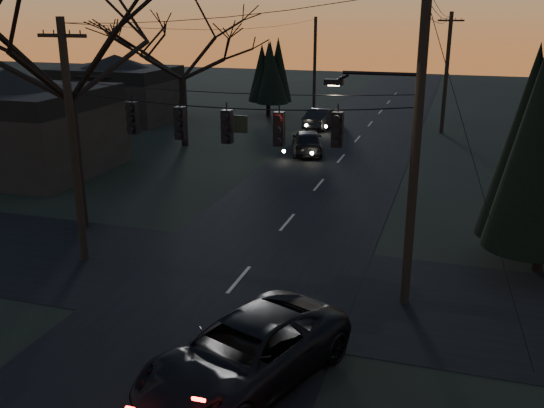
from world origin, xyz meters
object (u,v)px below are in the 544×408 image
(utility_pole_left, at_px, (85,259))
(sedan_oncoming_b, at_px, (323,118))
(utility_pole_right, at_px, (404,302))
(utility_pole_far_l, at_px, (314,109))
(utility_pole_far_r, at_px, (441,133))
(bare_tree_left, at_px, (65,45))
(suv_near, at_px, (245,354))
(sedan_oncoming_a, at_px, (307,142))

(utility_pole_left, distance_m, sedan_oncoming_b, 27.37)
(utility_pole_right, distance_m, utility_pole_far_l, 37.79)
(utility_pole_right, distance_m, utility_pole_far_r, 28.00)
(utility_pole_right, bearing_deg, utility_pole_left, 180.00)
(sedan_oncoming_b, bearing_deg, utility_pole_right, 116.84)
(bare_tree_left, distance_m, suv_near, 14.82)
(utility_pole_far_r, distance_m, sedan_oncoming_b, 8.77)
(suv_near, bearing_deg, utility_pole_far_r, 105.84)
(utility_pole_far_l, height_order, sedan_oncoming_b, utility_pole_far_l)
(utility_pole_left, distance_m, utility_pole_far_l, 36.00)
(sedan_oncoming_b, bearing_deg, suv_near, 108.49)
(utility_pole_right, height_order, bare_tree_left, bare_tree_left)
(sedan_oncoming_b, bearing_deg, utility_pole_far_l, -63.19)
(utility_pole_right, height_order, utility_pole_far_l, utility_pole_right)
(utility_pole_left, distance_m, suv_near, 9.91)
(utility_pole_far_r, xyz_separation_m, sedan_oncoming_b, (-8.70, -0.78, 0.75))
(bare_tree_left, xyz_separation_m, sedan_oncoming_a, (5.74, 15.72, -6.62))
(utility_pole_far_r, relative_size, bare_tree_left, 0.80)
(utility_pole_far_l, xyz_separation_m, suv_near, (8.20, -41.50, 0.82))
(sedan_oncoming_a, height_order, sedan_oncoming_b, sedan_oncoming_a)
(utility_pole_left, relative_size, suv_near, 1.43)
(utility_pole_right, bearing_deg, sedan_oncoming_b, 107.72)
(utility_pole_far_r, relative_size, utility_pole_far_l, 1.06)
(suv_near, bearing_deg, utility_pole_far_l, 122.64)
(bare_tree_left, relative_size, sedan_oncoming_a, 2.33)
(utility_pole_right, relative_size, utility_pole_left, 1.18)
(sedan_oncoming_a, bearing_deg, suv_near, 84.63)
(utility_pole_far_l, bearing_deg, sedan_oncoming_a, -77.96)
(bare_tree_left, relative_size, suv_near, 1.78)
(utility_pole_right, distance_m, suv_near, 6.47)
(utility_pole_far_l, bearing_deg, bare_tree_left, -93.54)
(suv_near, bearing_deg, utility_pole_right, 80.51)
(utility_pole_left, bearing_deg, utility_pole_right, 0.00)
(suv_near, xyz_separation_m, sedan_oncoming_b, (-5.40, 32.72, -0.07))
(utility_pole_right, bearing_deg, bare_tree_left, 167.64)
(utility_pole_left, relative_size, bare_tree_left, 0.80)
(utility_pole_far_l, bearing_deg, utility_pole_right, -72.28)
(sedan_oncoming_a, distance_m, sedan_oncoming_b, 8.58)
(utility_pole_left, xyz_separation_m, suv_near, (8.20, -5.50, 0.82))
(utility_pole_right, xyz_separation_m, bare_tree_left, (-13.54, 2.97, 7.39))
(utility_pole_far_l, distance_m, sedan_oncoming_b, 9.25)
(suv_near, bearing_deg, utility_pole_left, 167.61)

